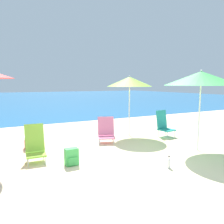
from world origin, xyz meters
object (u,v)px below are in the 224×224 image
Objects in this scene: beach_umbrella_lime at (130,82)px; beach_umbrella_green at (201,78)px; beach_chair_teal at (164,124)px; water_bottle at (169,163)px; beach_chair_lime at (35,145)px; backpack_green at (72,157)px; cooler_box at (34,142)px; seagull at (103,125)px; beach_chair_pink at (106,131)px.

beach_umbrella_lime is 0.96× the size of beach_umbrella_green.
beach_chair_teal is 3.31× the size of water_bottle.
beach_chair_lime reaches higher than backpack_green.
water_bottle is at bearing -50.42° from cooler_box.
seagull is (-1.29, 2.07, -0.27)m from beach_chair_teal.
backpack_green reaches higher than cooler_box.
beach_chair_teal is at bearing 51.89° from water_bottle.
beach_umbrella_green is at bearing 21.63° from water_bottle.
seagull is at bearing 105.48° from beach_umbrella_green.
beach_umbrella_lime reaches higher than beach_chair_teal.
beach_chair_teal is at bearing 81.32° from beach_umbrella_green.
beach_umbrella_green is at bearing -8.29° from backpack_green.
beach_chair_lime is (-4.20, -0.55, -0.03)m from beach_chair_teal.
backpack_green is 1.39× the size of seagull.
water_bottle is at bearing -32.41° from beach_chair_lime.
beach_chair_teal is (0.97, -0.65, -1.41)m from beach_umbrella_lime.
backpack_green is 3.97m from seagull.
backpack_green is 2.07m from water_bottle.
beach_chair_lime is at bearing 164.22° from beach_umbrella_green.
beach_chair_teal reaches higher than backpack_green.
seagull is (-1.04, 3.74, -1.75)m from beach_umbrella_green.
seagull is at bearing 28.76° from cooler_box.
cooler_box is (-2.04, 0.33, -0.18)m from beach_chair_pink.
beach_chair_pink is 2.79× the size of seagull.
cooler_box is (-3.13, -0.11, -1.66)m from beach_umbrella_lime.
beach_umbrella_lime is 3.74m from beach_chair_lime.
beach_chair_pink is 2.27m from beach_chair_lime.
cooler_box is at bearing -151.24° from seagull.
beach_umbrella_green is 2.43× the size of beach_chair_teal.
beach_umbrella_green is 3.74m from backpack_green.
seagull is at bearing 102.70° from beach_umbrella_lime.
beach_umbrella_green reaches higher than beach_chair_pink.
beach_umbrella_green is 2.81× the size of beach_chair_pink.
beach_chair_teal is (0.25, 1.67, -1.48)m from beach_umbrella_green.
seagull is at bearing 55.33° from backpack_green.
water_bottle is at bearing -31.60° from backpack_green.
beach_umbrella_green is at bearing -106.60° from beach_chair_teal.
seagull is at bearing 113.97° from beach_chair_teal.
beach_chair_teal is at bearing -33.74° from beach_umbrella_lime.
beach_chair_pink is 0.90× the size of beach_chair_lime.
backpack_green is (-3.29, 0.48, -1.71)m from beach_umbrella_green.
beach_chair_teal is at bearing -7.40° from cooler_box.
beach_chair_lime is 1.11m from cooler_box.
beach_umbrella_green is 4.75m from cooler_box.
beach_chair_lime is at bearing -139.56° from beach_chair_pink.
beach_chair_teal is 1.16× the size of beach_chair_pink.
backpack_green is (-3.55, -1.19, -0.23)m from beach_chair_teal.
beach_chair_pink is 2.04m from backpack_green.
beach_umbrella_green is 5.66× the size of backpack_green.
seagull is (-0.32, 1.43, -1.68)m from beach_umbrella_lime.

